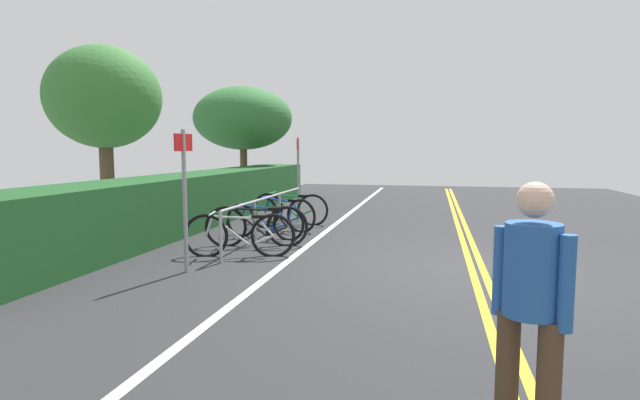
{
  "coord_description": "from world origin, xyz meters",
  "views": [
    {
      "loc": [
        -7.49,
        0.66,
        1.76
      ],
      "look_at": [
        1.62,
        2.71,
        0.79
      ],
      "focal_mm": 28.25,
      "sensor_mm": 36.0,
      "label": 1
    }
  ],
  "objects_px": {
    "bicycle_0": "(240,235)",
    "sign_post_near": "(184,186)",
    "tree_mid": "(104,98)",
    "bike_rack": "(268,207)",
    "bicycle_1": "(257,226)",
    "bicycle_3": "(283,214)",
    "bicycle_4": "(290,209)",
    "pedestrian": "(531,296)",
    "tree_far_right": "(243,119)",
    "bicycle_2": "(264,221)",
    "sign_post_far": "(298,170)"
  },
  "relations": [
    {
      "from": "pedestrian",
      "to": "tree_far_right",
      "type": "relative_size",
      "value": 0.41
    },
    {
      "from": "bicycle_1",
      "to": "pedestrian",
      "type": "relative_size",
      "value": 1.16
    },
    {
      "from": "sign_post_far",
      "to": "tree_mid",
      "type": "height_order",
      "value": "tree_mid"
    },
    {
      "from": "bicycle_0",
      "to": "sign_post_far",
      "type": "distance_m",
      "value": 4.52
    },
    {
      "from": "bicycle_2",
      "to": "sign_post_near",
      "type": "relative_size",
      "value": 0.86
    },
    {
      "from": "bicycle_0",
      "to": "bicycle_3",
      "type": "xyz_separation_m",
      "value": [
        2.7,
        0.09,
        -0.0
      ]
    },
    {
      "from": "pedestrian",
      "to": "sign_post_near",
      "type": "relative_size",
      "value": 0.78
    },
    {
      "from": "bike_rack",
      "to": "sign_post_near",
      "type": "relative_size",
      "value": 2.28
    },
    {
      "from": "bike_rack",
      "to": "bicycle_3",
      "type": "relative_size",
      "value": 2.85
    },
    {
      "from": "bicycle_4",
      "to": "tree_mid",
      "type": "distance_m",
      "value": 4.92
    },
    {
      "from": "bicycle_0",
      "to": "bicycle_4",
      "type": "height_order",
      "value": "bicycle_4"
    },
    {
      "from": "sign_post_near",
      "to": "tree_far_right",
      "type": "xyz_separation_m",
      "value": [
        9.87,
        2.96,
        1.53
      ]
    },
    {
      "from": "bicycle_1",
      "to": "sign_post_far",
      "type": "bearing_deg",
      "value": 2.99
    },
    {
      "from": "tree_mid",
      "to": "bike_rack",
      "type": "bearing_deg",
      "value": -102.0
    },
    {
      "from": "bicycle_1",
      "to": "sign_post_far",
      "type": "height_order",
      "value": "sign_post_far"
    },
    {
      "from": "bicycle_1",
      "to": "tree_far_right",
      "type": "bearing_deg",
      "value": 22.73
    },
    {
      "from": "bike_rack",
      "to": "bicycle_4",
      "type": "xyz_separation_m",
      "value": [
        1.78,
        0.06,
        -0.25
      ]
    },
    {
      "from": "bicycle_1",
      "to": "bicycle_4",
      "type": "relative_size",
      "value": 0.99
    },
    {
      "from": "bike_rack",
      "to": "bicycle_2",
      "type": "distance_m",
      "value": 0.29
    },
    {
      "from": "bicycle_3",
      "to": "bicycle_4",
      "type": "relative_size",
      "value": 0.88
    },
    {
      "from": "bicycle_0",
      "to": "sign_post_far",
      "type": "xyz_separation_m",
      "value": [
        4.43,
        0.21,
        0.88
      ]
    },
    {
      "from": "bicycle_2",
      "to": "pedestrian",
      "type": "bearing_deg",
      "value": -148.62
    },
    {
      "from": "bicycle_1",
      "to": "bicycle_2",
      "type": "distance_m",
      "value": 0.82
    },
    {
      "from": "bicycle_1",
      "to": "bicycle_3",
      "type": "distance_m",
      "value": 1.82
    },
    {
      "from": "bicycle_2",
      "to": "tree_far_right",
      "type": "bearing_deg",
      "value": 24.14
    },
    {
      "from": "bicycle_0",
      "to": "bicycle_4",
      "type": "distance_m",
      "value": 3.56
    },
    {
      "from": "bicycle_2",
      "to": "bike_rack",
      "type": "bearing_deg",
      "value": -32.94
    },
    {
      "from": "bicycle_1",
      "to": "bicycle_3",
      "type": "relative_size",
      "value": 1.13
    },
    {
      "from": "bicycle_0",
      "to": "sign_post_far",
      "type": "bearing_deg",
      "value": 2.73
    },
    {
      "from": "bicycle_2",
      "to": "sign_post_far",
      "type": "relative_size",
      "value": 0.86
    },
    {
      "from": "bicycle_4",
      "to": "sign_post_near",
      "type": "height_order",
      "value": "sign_post_near"
    },
    {
      "from": "bike_rack",
      "to": "bicycle_2",
      "type": "relative_size",
      "value": 2.65
    },
    {
      "from": "sign_post_near",
      "to": "tree_mid",
      "type": "xyz_separation_m",
      "value": [
        3.81,
        3.95,
        1.66
      ]
    },
    {
      "from": "bicycle_3",
      "to": "sign_post_far",
      "type": "xyz_separation_m",
      "value": [
        1.72,
        0.12,
        0.88
      ]
    },
    {
      "from": "tree_mid",
      "to": "sign_post_far",
      "type": "bearing_deg",
      "value": -66.71
    },
    {
      "from": "pedestrian",
      "to": "bicycle_4",
      "type": "bearing_deg",
      "value": 25.19
    },
    {
      "from": "bicycle_1",
      "to": "sign_post_near",
      "type": "xyz_separation_m",
      "value": [
        -2.03,
        0.33,
        0.86
      ]
    },
    {
      "from": "sign_post_near",
      "to": "tree_mid",
      "type": "distance_m",
      "value": 5.73
    },
    {
      "from": "bicycle_3",
      "to": "pedestrian",
      "type": "height_order",
      "value": "pedestrian"
    },
    {
      "from": "bicycle_0",
      "to": "sign_post_near",
      "type": "distance_m",
      "value": 1.48
    },
    {
      "from": "sign_post_far",
      "to": "tree_far_right",
      "type": "distance_m",
      "value": 5.51
    },
    {
      "from": "pedestrian",
      "to": "tree_mid",
      "type": "bearing_deg",
      "value": 47.86
    },
    {
      "from": "bicycle_4",
      "to": "bicycle_2",
      "type": "bearing_deg",
      "value": -179.72
    },
    {
      "from": "pedestrian",
      "to": "tree_mid",
      "type": "height_order",
      "value": "tree_mid"
    },
    {
      "from": "tree_far_right",
      "to": "tree_mid",
      "type": "bearing_deg",
      "value": 170.72
    },
    {
      "from": "bicycle_0",
      "to": "bicycle_2",
      "type": "distance_m",
      "value": 1.7
    },
    {
      "from": "bicycle_1",
      "to": "tree_mid",
      "type": "xyz_separation_m",
      "value": [
        1.78,
        4.27,
        2.52
      ]
    },
    {
      "from": "bicycle_3",
      "to": "tree_far_right",
      "type": "xyz_separation_m",
      "value": [
        6.02,
        3.22,
        2.4
      ]
    },
    {
      "from": "bicycle_3",
      "to": "pedestrian",
      "type": "xyz_separation_m",
      "value": [
        -7.2,
        -3.71,
        0.54
      ]
    },
    {
      "from": "bicycle_3",
      "to": "tree_far_right",
      "type": "relative_size",
      "value": 0.42
    }
  ]
}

